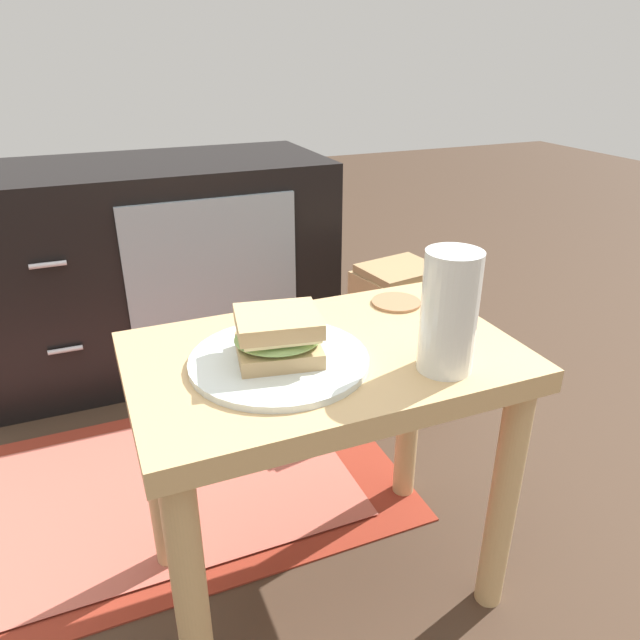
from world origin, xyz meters
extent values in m
plane|color=#3D2B1E|center=(0.00, 0.00, 0.00)|extent=(8.00, 8.00, 0.00)
cube|color=tan|center=(0.00, 0.00, 0.44)|extent=(0.56, 0.36, 0.04)
cylinder|color=tan|center=(-0.25, -0.14, 0.21)|extent=(0.04, 0.04, 0.43)
cylinder|color=tan|center=(0.25, -0.14, 0.21)|extent=(0.04, 0.04, 0.43)
cylinder|color=tan|center=(-0.25, 0.14, 0.21)|extent=(0.04, 0.04, 0.43)
cylinder|color=tan|center=(0.25, 0.14, 0.21)|extent=(0.04, 0.04, 0.43)
cube|color=black|center=(-0.12, 0.95, 0.29)|extent=(0.96, 0.44, 0.58)
cube|color=#8C9EA8|center=(0.00, 0.72, 0.30)|extent=(0.44, 0.01, 0.44)
cylinder|color=silver|center=(-0.38, 0.72, 0.41)|extent=(0.08, 0.01, 0.01)
cylinder|color=silver|center=(-0.38, 0.72, 0.19)|extent=(0.08, 0.01, 0.01)
cube|color=maroon|center=(-0.33, 0.34, 0.00)|extent=(1.19, 0.60, 0.01)
cube|color=#BA5B4C|center=(-0.33, 0.34, 0.01)|extent=(0.97, 0.49, 0.00)
cylinder|color=silver|center=(-0.07, -0.01, 0.47)|extent=(0.25, 0.25, 0.01)
cube|color=tan|center=(-0.07, -0.01, 0.48)|extent=(0.13, 0.12, 0.02)
ellipsoid|color=#8CB260|center=(-0.07, -0.01, 0.50)|extent=(0.14, 0.13, 0.02)
cube|color=beige|center=(-0.07, -0.01, 0.51)|extent=(0.12, 0.11, 0.01)
cube|color=tan|center=(-0.07, -0.01, 0.53)|extent=(0.13, 0.12, 0.02)
cylinder|color=silver|center=(0.13, -0.11, 0.54)|extent=(0.08, 0.08, 0.17)
cylinder|color=#C67219|center=(0.13, -0.11, 0.53)|extent=(0.07, 0.07, 0.14)
cylinder|color=white|center=(0.13, -0.11, 0.61)|extent=(0.07, 0.07, 0.01)
cylinder|color=#996B47|center=(0.18, 0.11, 0.46)|extent=(0.08, 0.08, 0.01)
cube|color=tan|center=(0.40, 0.48, 0.18)|extent=(0.21, 0.20, 0.35)
cube|color=#987950|center=(0.40, 0.48, 0.36)|extent=(0.20, 0.17, 0.02)
camera|label=1|loc=(-0.30, -0.70, 0.86)|focal=33.23mm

